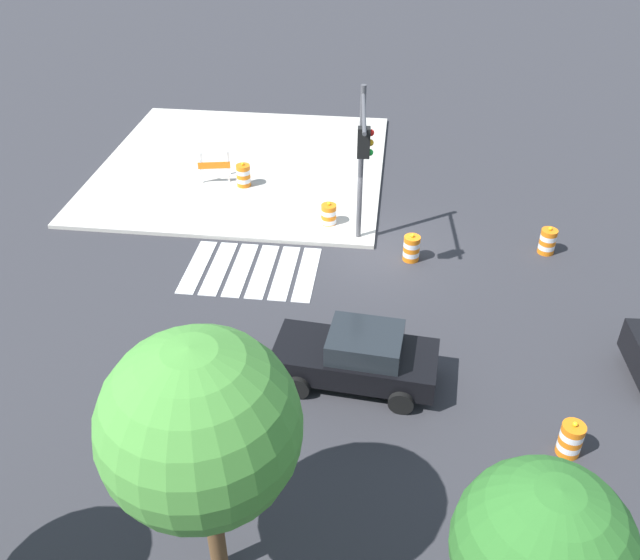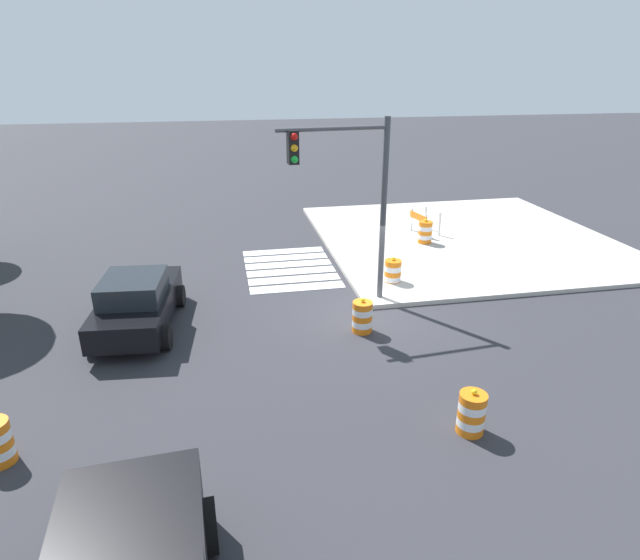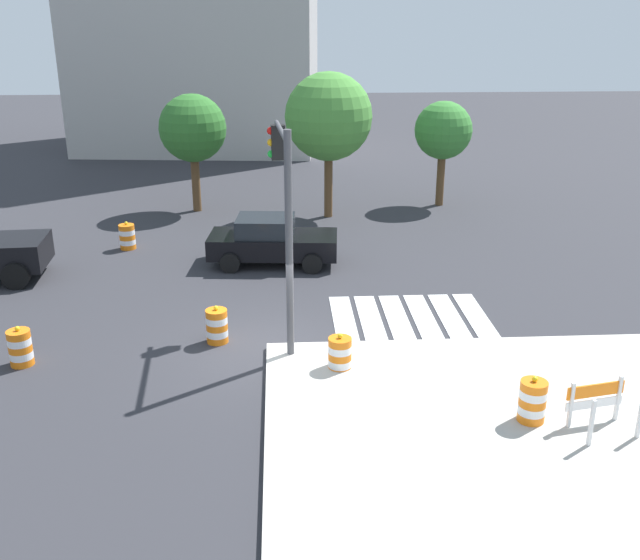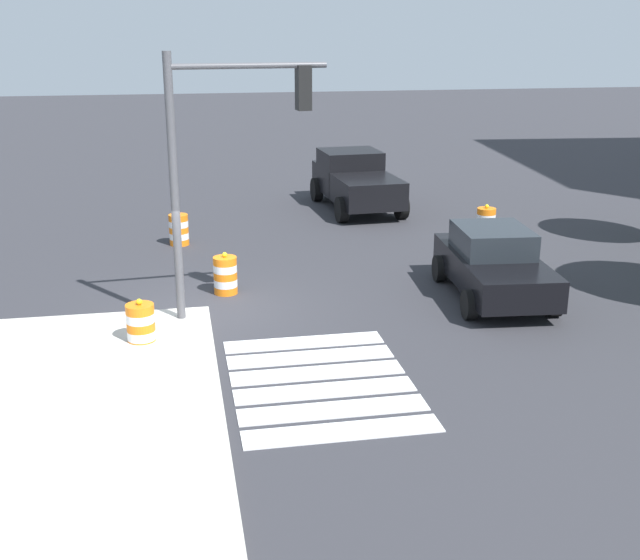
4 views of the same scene
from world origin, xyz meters
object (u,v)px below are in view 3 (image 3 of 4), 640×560
(street_tree_streetside_near, at_px, (193,129))
(street_tree_streetside_mid, at_px, (329,117))
(traffic_light_pole, at_px, (284,194))
(construction_barricade, at_px, (599,402))
(traffic_barrel_near_corner, at_px, (217,326))
(traffic_barrel_median_near, at_px, (127,237))
(street_tree_streetside_far, at_px, (443,131))
(sports_car, at_px, (272,241))
(traffic_barrel_crosswalk_end, at_px, (340,355))
(traffic_barrel_on_sidewalk, at_px, (532,401))
(traffic_barrel_median_far, at_px, (20,348))

(street_tree_streetside_near, relative_size, street_tree_streetside_mid, 0.84)
(traffic_light_pole, bearing_deg, construction_barricade, -37.87)
(traffic_barrel_near_corner, height_order, street_tree_streetside_mid, street_tree_streetside_mid)
(street_tree_streetside_near, distance_m, street_tree_streetside_mid, 5.74)
(traffic_barrel_median_near, xyz_separation_m, street_tree_streetside_far, (12.58, 5.56, 2.79))
(sports_car, relative_size, traffic_barrel_median_near, 4.35)
(construction_barricade, bearing_deg, traffic_barrel_near_corner, 149.11)
(street_tree_streetside_far, bearing_deg, traffic_barrel_crosswalk_end, -110.21)
(traffic_barrel_on_sidewalk, bearing_deg, sports_car, 116.84)
(traffic_light_pole, bearing_deg, sports_car, 93.72)
(traffic_barrel_median_far, distance_m, traffic_light_pole, 7.40)
(sports_car, distance_m, street_tree_streetside_near, 8.28)
(traffic_barrel_median_near, distance_m, traffic_barrel_median_far, 9.14)
(traffic_barrel_near_corner, distance_m, traffic_barrel_crosswalk_end, 3.57)
(traffic_barrel_median_far, xyz_separation_m, street_tree_streetside_mid, (8.39, 13.05, 3.65))
(traffic_barrel_crosswalk_end, relative_size, construction_barricade, 0.75)
(sports_car, distance_m, street_tree_streetside_far, 10.78)
(traffic_barrel_crosswalk_end, xyz_separation_m, street_tree_streetside_near, (-4.88, 15.18, 3.04))
(traffic_barrel_on_sidewalk, bearing_deg, street_tree_streetside_near, 115.88)
(traffic_light_pole, distance_m, street_tree_streetside_near, 13.74)
(traffic_barrel_median_near, height_order, street_tree_streetside_far, street_tree_streetside_far)
(traffic_barrel_on_sidewalk, xyz_separation_m, street_tree_streetside_near, (-8.63, 17.79, 2.89))
(street_tree_streetside_near, xyz_separation_m, street_tree_streetside_far, (10.60, 0.35, -0.25))
(traffic_barrel_on_sidewalk, distance_m, street_tree_streetside_mid, 17.17)
(traffic_barrel_near_corner, relative_size, traffic_barrel_median_far, 1.00)
(traffic_barrel_median_far, bearing_deg, construction_barricade, -16.62)
(traffic_light_pole, bearing_deg, traffic_barrel_median_far, -170.58)
(construction_barricade, distance_m, traffic_light_pole, 8.54)
(traffic_barrel_median_far, distance_m, construction_barricade, 13.27)
(traffic_barrel_crosswalk_end, bearing_deg, street_tree_streetside_far, 69.79)
(traffic_barrel_median_far, xyz_separation_m, construction_barricade, (12.71, -3.79, 0.27))
(traffic_light_pole, relative_size, street_tree_streetside_far, 1.22)
(construction_barricade, relative_size, street_tree_streetside_near, 0.28)
(street_tree_streetside_near, height_order, street_tree_streetside_mid, street_tree_streetside_mid)
(traffic_barrel_on_sidewalk, distance_m, traffic_light_pole, 7.52)
(traffic_barrel_crosswalk_end, relative_size, traffic_light_pole, 0.19)
(traffic_barrel_on_sidewalk, height_order, traffic_light_pole, traffic_light_pole)
(traffic_barrel_median_far, bearing_deg, traffic_barrel_on_sidewalk, -16.90)
(traffic_barrel_crosswalk_end, bearing_deg, traffic_barrel_near_corner, 148.20)
(street_tree_streetside_mid, bearing_deg, traffic_barrel_crosswalk_end, -92.80)
(traffic_barrel_median_far, distance_m, street_tree_streetside_near, 14.90)
(traffic_light_pole, xyz_separation_m, street_tree_streetside_mid, (1.93, 11.98, 0.19))
(traffic_barrel_median_near, distance_m, traffic_barrel_on_sidewalk, 16.46)
(traffic_barrel_crosswalk_end, distance_m, traffic_light_pole, 4.15)
(construction_barricade, relative_size, street_tree_streetside_mid, 0.23)
(traffic_barrel_median_far, distance_m, street_tree_streetside_mid, 15.94)
(street_tree_streetside_far, bearing_deg, sports_car, -134.54)
(construction_barricade, xyz_separation_m, street_tree_streetside_mid, (-4.32, 16.85, 3.38))
(street_tree_streetside_near, bearing_deg, sports_car, -65.59)
(sports_car, relative_size, traffic_barrel_crosswalk_end, 4.35)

